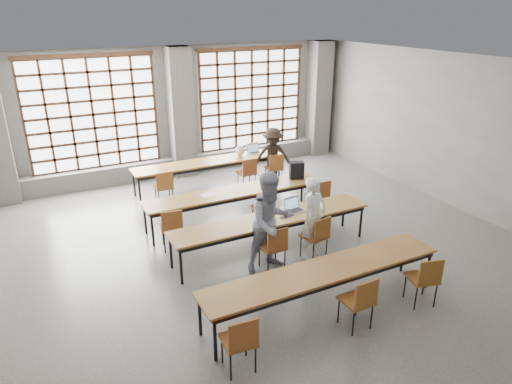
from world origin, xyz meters
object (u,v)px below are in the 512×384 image
green_box (268,214)px  desk_row_b (235,193)px  chair_mid_right (319,194)px  laptop_front (294,207)px  laptop_back (254,151)px  chair_back_left (164,185)px  chair_front_left (274,244)px  student_back (273,156)px  phone (283,217)px  red_pouch (238,337)px  chair_front_right (317,233)px  student_male (314,218)px  chair_near_left (240,339)px  chair_mid_centre (264,206)px  backpack (297,170)px  mouse (315,208)px  chair_near_mid (360,298)px  desk_row_c (272,221)px  chair_back_mid (248,171)px  desk_row_d (324,273)px  chair_mid_left (172,225)px  chair_back_right (275,166)px  chair_near_right (425,276)px  plastic_bag (240,151)px  desk_row_a (210,163)px  student_female (271,222)px

green_box → desk_row_b: bearing=90.9°
chair_mid_right → laptop_front: bearing=-145.1°
laptop_back → chair_back_left: bearing=-165.0°
chair_front_left → green_box: bearing=70.6°
student_back → laptop_back: student_back is taller
phone → red_pouch: 3.19m
chair_front_right → student_male: size_ratio=0.55×
chair_front_right → chair_near_left: bearing=-141.7°
chair_mid_centre → phone: bearing=-97.4°
student_back → green_box: student_back is taller
laptop_front → backpack: bearing=56.8°
mouse → green_box: (-1.00, 0.10, 0.03)m
desk_row_b → chair_near_mid: bearing=-88.7°
desk_row_c → student_back: (1.80, 3.24, 0.10)m
desk_row_b → laptop_back: laptop_back is taller
chair_back_mid → desk_row_d: bearing=-103.0°
chair_mid_left → mouse: size_ratio=8.98×
desk_row_d → student_male: student_male is taller
phone → backpack: backpack is taller
chair_back_right → chair_near_right: (-0.49, -5.71, 0.00)m
student_back → plastic_bag: (-0.70, 0.55, 0.11)m
desk_row_c → green_box: green_box is taller
chair_front_right → chair_near_left: (-2.50, -1.97, 0.00)m
chair_back_mid → student_male: bearing=-96.3°
desk_row_a → chair_front_left: size_ratio=4.55×
student_male → backpack: (0.93, 2.11, 0.13)m
backpack → chair_near_left: bearing=-109.4°
desk_row_d → chair_back_right: 5.45m
chair_near_left → student_male: size_ratio=0.55×
student_female → green_box: student_female is taller
chair_back_right → chair_mid_centre: bearing=-124.1°
desk_row_d → phone: (0.36, 1.87, 0.07)m
desk_row_b → chair_mid_right: size_ratio=4.55×
chair_back_mid → student_male: student_male is taller
red_pouch → laptop_back: bearing=61.7°
student_back → chair_near_mid: bearing=-84.1°
chair_mid_left → phone: (1.87, -1.03, 0.20)m
student_male → student_female: student_female is taller
student_male → desk_row_a: bearing=77.0°
plastic_bag → chair_back_mid: bearing=-98.3°
chair_mid_centre → chair_mid_right: size_ratio=1.00×
chair_near_mid → chair_near_right: size_ratio=1.00×
chair_mid_left → mouse: chair_mid_left is taller
chair_front_left → student_male: 0.95m
desk_row_d → plastic_bag: size_ratio=13.99×
student_female → backpack: (1.83, 2.11, 0.01)m
desk_row_c → desk_row_d: (-0.18, -1.97, 0.00)m
chair_front_right → chair_near_left: 3.18m
desk_row_c → phone: 0.22m
desk_row_d → student_female: student_female is taller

